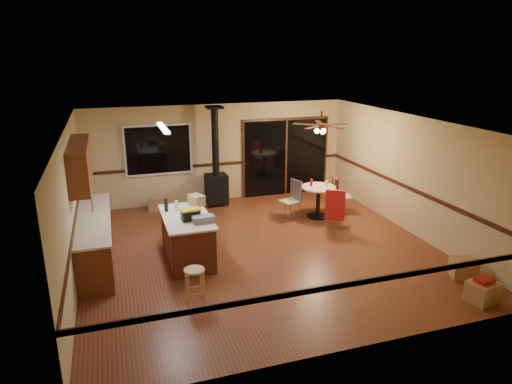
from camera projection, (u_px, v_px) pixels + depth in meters
name	position (u px, v px, depth m)	size (l,w,h in m)	color
floor	(260.00, 249.00, 9.40)	(7.00, 7.00, 0.00)	brown
ceiling	(261.00, 123.00, 8.63)	(7.00, 7.00, 0.00)	silver
wall_back	(219.00, 153.00, 12.20)	(7.00, 7.00, 0.00)	tan
wall_front	(347.00, 264.00, 5.84)	(7.00, 7.00, 0.00)	tan
wall_left	(72.00, 207.00, 7.99)	(7.00, 7.00, 0.00)	tan
wall_right	(411.00, 175.00, 10.05)	(7.00, 7.00, 0.00)	tan
chair_rail	(261.00, 203.00, 9.11)	(7.00, 7.00, 0.08)	#3B1B0E
window	(158.00, 150.00, 11.62)	(1.72, 0.10, 1.32)	black
sliding_door	(286.00, 158.00, 12.79)	(2.52, 0.10, 2.10)	black
lower_cabinets	(95.00, 240.00, 8.79)	(0.60, 3.00, 0.86)	brown
countertop	(93.00, 218.00, 8.65)	(0.64, 3.04, 0.04)	beige
upper_cabinets	(80.00, 164.00, 8.50)	(0.35, 2.00, 0.80)	brown
kitchen_island	(187.00, 238.00, 8.83)	(0.88, 1.68, 0.90)	#522314
wood_stove	(216.00, 178.00, 11.90)	(0.55, 0.50, 2.52)	black
ceiling_fan	(321.00, 128.00, 10.57)	(0.24, 0.24, 0.55)	brown
fluorescent_strip	(163.00, 128.00, 8.39)	(0.10, 1.20, 0.04)	white
toolbox_grey	(203.00, 219.00, 8.37)	(0.40, 0.22, 0.12)	slate
toolbox_black	(191.00, 215.00, 8.46)	(0.34, 0.18, 0.19)	black
toolbox_yellow_lid	(190.00, 210.00, 8.43)	(0.37, 0.19, 0.03)	gold
box_on_island	(197.00, 200.00, 9.30)	(0.23, 0.32, 0.21)	#A07147
bottle_dark	(166.00, 205.00, 8.91)	(0.08, 0.08, 0.27)	black
bottle_pink	(191.00, 214.00, 8.51)	(0.07, 0.07, 0.21)	#D84C8C
bottle_white	(176.00, 206.00, 8.97)	(0.07, 0.07, 0.20)	white
bar_stool	(195.00, 286.00, 7.32)	(0.33, 0.33, 0.60)	tan
blue_bucket	(206.00, 262.00, 8.57)	(0.26, 0.26, 0.22)	#0D1EBD
dining_table	(318.00, 197.00, 11.07)	(0.84, 0.84, 0.78)	black
glass_red	(311.00, 183.00, 11.02)	(0.07, 0.07, 0.18)	#590C14
glass_cream	(326.00, 184.00, 10.99)	(0.06, 0.06, 0.15)	beige
chair_left	(293.00, 195.00, 11.00)	(0.51, 0.51, 0.51)	#BBB28B
chair_near	(335.00, 205.00, 10.28)	(0.59, 0.61, 0.70)	#BBB28B
chair_right	(336.00, 191.00, 11.31)	(0.57, 0.54, 0.70)	#BBB28B
box_under_window	(158.00, 203.00, 11.66)	(0.45, 0.36, 0.36)	#A07147
box_corner_a	(482.00, 292.00, 7.40)	(0.46, 0.38, 0.35)	#A07147
box_corner_b	(463.00, 268.00, 8.21)	(0.42, 0.36, 0.34)	#A07147
box_small_red	(484.00, 280.00, 7.34)	(0.27, 0.22, 0.07)	maroon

